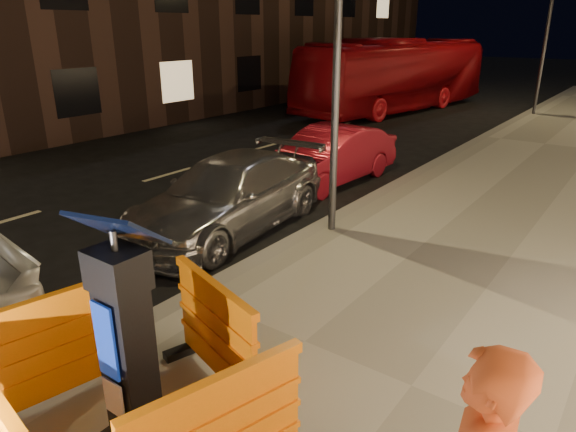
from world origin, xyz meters
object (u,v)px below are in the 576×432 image
Objects in this scene: parking_kiosk at (127,342)px; car_red at (329,183)px; car_silver at (230,229)px; barrier_kerbside at (65,347)px; bus_doubledecker at (394,111)px; barrier_back at (216,334)px.

parking_kiosk reaches higher than car_red.
car_silver is at bearing 137.90° from parking_kiosk.
car_red is at bearing 125.02° from parking_kiosk.
bus_doubledecker reaches higher than barrier_kerbside.
bus_doubledecker reaches higher than car_silver.
car_red is at bearing 87.28° from car_silver.
bus_doubledecker is at bearing 127.06° from barrier_back.
car_red is at bearing -64.01° from bus_doubledecker.
car_red is at bearing 26.64° from barrier_kerbside.
barrier_back is 0.13× the size of bus_doubledecker.
barrier_back is 0.32× the size of car_silver.
car_silver is 14.58m from bus_doubledecker.
barrier_kerbside is 4.70m from car_silver.
car_silver is at bearing -84.71° from car_red.
parking_kiosk is 19.50m from bus_doubledecker.
car_red is at bearing 130.67° from barrier_back.
bus_doubledecker is (-5.43, 18.39, -0.69)m from barrier_kerbside.
car_red is 0.36× the size of bus_doubledecker.
barrier_back is 4.41m from car_silver.
bus_doubledecker is (-3.41, 10.68, 0.00)m from car_red.
barrier_kerbside is (-0.95, -0.95, 0.00)m from barrier_back.
car_silver is (-2.85, 3.29, -0.69)m from barrier_back.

